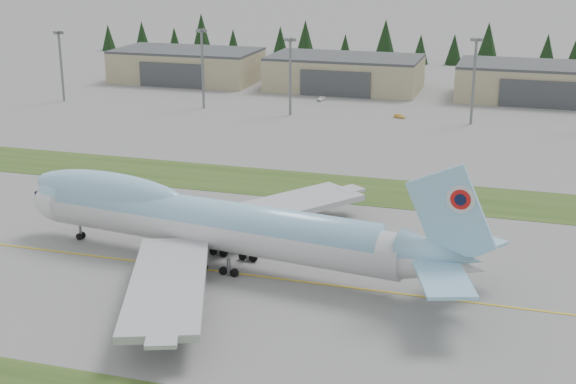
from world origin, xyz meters
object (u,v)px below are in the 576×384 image
(hangar_right, at_px, (539,82))
(service_vehicle_a, at_px, (321,101))
(hangar_center, at_px, (345,73))
(service_vehicle_b, at_px, (399,118))
(boeing_747_freighter, at_px, (212,223))
(hangar_left, at_px, (187,65))

(hangar_right, distance_m, service_vehicle_a, 65.92)
(service_vehicle_a, bearing_deg, hangar_center, 95.82)
(hangar_center, bearing_deg, service_vehicle_b, -57.42)
(boeing_747_freighter, distance_m, hangar_left, 162.43)
(hangar_right, bearing_deg, hangar_center, 180.00)
(boeing_747_freighter, bearing_deg, hangar_right, 80.15)
(hangar_center, distance_m, hangar_right, 60.00)
(hangar_center, distance_m, service_vehicle_a, 21.22)
(hangar_right, bearing_deg, service_vehicle_b, -133.83)
(boeing_747_freighter, relative_size, hangar_left, 1.58)
(hangar_center, height_order, service_vehicle_b, hangar_center)
(boeing_747_freighter, height_order, service_vehicle_b, boeing_747_freighter)
(service_vehicle_a, relative_size, service_vehicle_b, 1.12)
(boeing_747_freighter, height_order, hangar_center, boeing_747_freighter)
(hangar_left, xyz_separation_m, service_vehicle_a, (52.54, -20.38, -5.39))
(service_vehicle_b, bearing_deg, hangar_center, 58.25)
(hangar_center, height_order, service_vehicle_a, hangar_center)
(boeing_747_freighter, relative_size, hangar_right, 1.58)
(hangar_left, bearing_deg, boeing_747_freighter, -65.05)
(hangar_left, distance_m, service_vehicle_b, 87.61)
(hangar_left, bearing_deg, hangar_right, 0.00)
(boeing_747_freighter, xyz_separation_m, hangar_right, (46.48, 147.26, -1.17))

